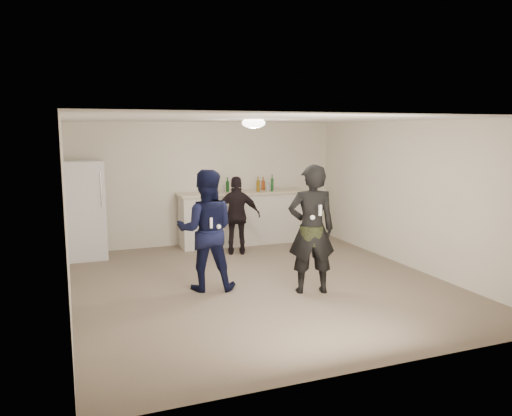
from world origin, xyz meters
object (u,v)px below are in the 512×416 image
object	(u,v)px
fridge	(85,210)
shaker	(224,189)
counter	(243,219)
woman	(311,229)
man	(206,230)
spectator	(237,216)

from	to	relation	value
fridge	shaker	xyz separation A→B (m)	(2.64, -0.05, 0.28)
counter	woman	xyz separation A→B (m)	(-0.13, -3.31, 0.41)
fridge	man	bearing A→B (deg)	-58.20
shaker	man	xyz separation A→B (m)	(-1.06, -2.51, -0.28)
spectator	counter	bearing A→B (deg)	-98.05
counter	shaker	distance (m)	0.80
counter	shaker	world-z (taller)	shaker
man	spectator	xyz separation A→B (m)	(1.11, 1.85, -0.15)
fridge	spectator	world-z (taller)	fridge
man	woman	bearing A→B (deg)	170.13
counter	shaker	size ratio (longest dim) A/B	15.29
shaker	woman	bearing A→B (deg)	-84.28
fridge	man	world-z (taller)	fridge
man	fridge	bearing A→B (deg)	-41.66
fridge	man	xyz separation A→B (m)	(1.59, -2.56, -0.01)
counter	woman	world-z (taller)	woman
man	shaker	bearing A→B (deg)	-96.29
woman	fridge	bearing A→B (deg)	-32.73
shaker	man	world-z (taller)	man
counter	shaker	xyz separation A→B (m)	(-0.45, -0.12, 0.65)
counter	man	size ratio (longest dim) A/B	1.46
spectator	woman	bearing A→B (deg)	114.55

